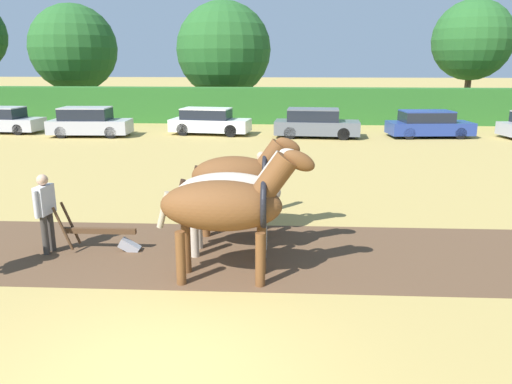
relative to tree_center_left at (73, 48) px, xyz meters
The scene contains 17 objects.
ground_plane 36.22m from the tree_center_left, 65.64° to the right, with size 240.00×240.00×0.00m, color #A88E4C.
plowed_furrow_strip 30.99m from the tree_center_left, 67.80° to the right, with size 24.69×3.74×0.01m, color brown.
hedgerow 16.09m from the tree_center_left, 18.81° to the right, with size 69.88×1.75×2.29m, color #286023.
tree_center_left is the anchor object (origin of this frame).
tree_center 11.48m from the tree_center_left, ahead, with size 6.99×6.99×8.29m.
tree_center_right 29.23m from the tree_center_left, ahead, with size 5.58×5.58×8.19m.
draft_horse_lead_left 33.53m from the tree_center_left, 62.49° to the right, with size 2.96×1.02×2.56m.
draft_horse_lead_right 32.38m from the tree_center_left, 61.45° to the right, with size 2.84×0.90×2.37m.
draft_horse_trail_left 31.23m from the tree_center_left, 60.35° to the right, with size 2.68×1.04×2.39m.
plow 31.33m from the tree_center_left, 66.03° to the right, with size 1.79×0.47×1.13m.
farmer_at_plow 30.95m from the tree_center_left, 68.21° to the right, with size 0.25×0.68×1.72m.
farmer_beside_team 30.18m from the tree_center_left, 58.19° to the right, with size 0.50×0.51×1.70m.
parked_car_left 11.61m from the tree_center_left, 89.70° to the right, with size 4.49×1.96×1.46m.
parked_car_center_left 13.71m from the tree_center_left, 64.67° to the right, with size 4.36×1.99×1.57m.
parked_car_center 16.58m from the tree_center_left, 41.59° to the right, with size 4.56×2.26×1.46m.
parked_car_center_right 21.57m from the tree_center_left, 32.40° to the right, with size 4.59×2.06×1.53m.
parked_car_right 26.62m from the tree_center_left, 24.49° to the right, with size 4.54×2.22×1.42m.
Camera 1 is at (1.72, -5.55, 4.00)m, focal length 35.00 mm.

